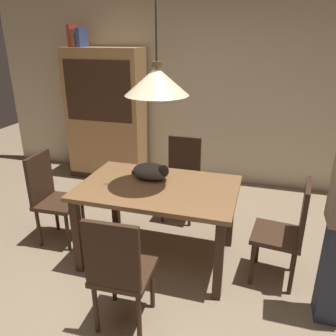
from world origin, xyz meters
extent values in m
plane|color=#847056|center=(0.00, 0.00, 0.00)|extent=(10.00, 10.00, 0.00)
cube|color=beige|center=(0.00, 2.65, 1.45)|extent=(6.40, 0.10, 2.90)
cube|color=brown|center=(-0.06, 0.56, 0.73)|extent=(1.40, 0.90, 0.04)
cube|color=#382316|center=(-0.68, 0.17, 0.35)|extent=(0.07, 0.07, 0.71)
cube|color=#382316|center=(0.56, 0.17, 0.35)|extent=(0.07, 0.07, 0.71)
cube|color=#382316|center=(-0.68, 0.95, 0.35)|extent=(0.07, 0.07, 0.71)
cube|color=#382316|center=(0.56, 0.95, 0.35)|extent=(0.07, 0.07, 0.71)
cube|color=#382316|center=(-1.11, 0.56, 0.43)|extent=(0.41, 0.41, 0.04)
cube|color=#322014|center=(-1.29, 0.55, 0.69)|extent=(0.05, 0.38, 0.48)
cylinder|color=#382316|center=(-0.94, 0.41, 0.21)|extent=(0.04, 0.04, 0.41)
cylinder|color=#382316|center=(-0.95, 0.73, 0.21)|extent=(0.04, 0.04, 0.41)
cylinder|color=#382316|center=(-1.26, 0.40, 0.21)|extent=(0.04, 0.04, 0.41)
cylinder|color=#382316|center=(-1.27, 0.71, 0.21)|extent=(0.04, 0.04, 0.41)
cube|color=#382316|center=(-0.06, 1.36, 0.43)|extent=(0.41, 0.41, 0.04)
cube|color=#322014|center=(-0.05, 1.54, 0.69)|extent=(0.38, 0.05, 0.48)
cylinder|color=#382316|center=(-0.22, 1.21, 0.21)|extent=(0.04, 0.04, 0.41)
cylinder|color=#382316|center=(0.10, 1.20, 0.21)|extent=(0.04, 0.04, 0.41)
cylinder|color=#382316|center=(-0.21, 1.53, 0.21)|extent=(0.04, 0.04, 0.41)
cylinder|color=#382316|center=(0.11, 1.52, 0.21)|extent=(0.04, 0.04, 0.41)
cube|color=#382316|center=(0.99, 0.56, 0.43)|extent=(0.44, 0.44, 0.04)
cube|color=#322014|center=(1.17, 0.54, 0.69)|extent=(0.08, 0.38, 0.48)
cylinder|color=#382316|center=(0.85, 0.74, 0.21)|extent=(0.04, 0.04, 0.41)
cylinder|color=#382316|center=(0.82, 0.42, 0.21)|extent=(0.04, 0.04, 0.41)
cylinder|color=#382316|center=(1.17, 0.70, 0.21)|extent=(0.04, 0.04, 0.41)
cylinder|color=#382316|center=(1.13, 0.38, 0.21)|extent=(0.04, 0.04, 0.41)
cube|color=#382316|center=(-0.06, -0.24, 0.43)|extent=(0.42, 0.42, 0.04)
cube|color=#322014|center=(-0.05, -0.42, 0.69)|extent=(0.38, 0.05, 0.48)
cylinder|color=#382316|center=(0.10, -0.07, 0.21)|extent=(0.04, 0.04, 0.41)
cylinder|color=#382316|center=(-0.22, -0.09, 0.21)|extent=(0.04, 0.04, 0.41)
cylinder|color=#382316|center=(0.11, -0.39, 0.21)|extent=(0.04, 0.04, 0.41)
cylinder|color=#382316|center=(-0.21, -0.41, 0.21)|extent=(0.04, 0.04, 0.41)
ellipsoid|color=#4C4742|center=(-0.17, 0.69, 0.82)|extent=(0.35, 0.23, 0.15)
sphere|color=black|center=(-0.04, 0.67, 0.85)|extent=(0.11, 0.11, 0.11)
cylinder|color=black|center=(-0.29, 0.75, 0.78)|extent=(0.18, 0.04, 0.04)
cone|color=beige|center=(-0.06, 0.56, 1.66)|extent=(0.52, 0.52, 0.22)
cylinder|color=#513D23|center=(-0.06, 0.56, 1.79)|extent=(0.08, 0.08, 0.04)
cube|color=#A87A4C|center=(-1.41, 2.32, 0.93)|extent=(1.10, 0.44, 1.85)
cube|color=#382316|center=(-1.41, 2.10, 1.29)|extent=(0.97, 0.01, 0.81)
cube|color=#382316|center=(-1.41, 2.32, 0.04)|extent=(1.12, 0.45, 0.08)
cube|color=#B73833|center=(-1.84, 2.32, 1.99)|extent=(0.04, 0.22, 0.28)
cube|color=brown|center=(-1.77, 2.32, 1.96)|extent=(0.06, 0.24, 0.22)
cube|color=#384C93|center=(-1.69, 2.32, 1.97)|extent=(0.06, 0.24, 0.24)
camera|label=1|loc=(0.80, -2.03, 2.00)|focal=35.99mm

